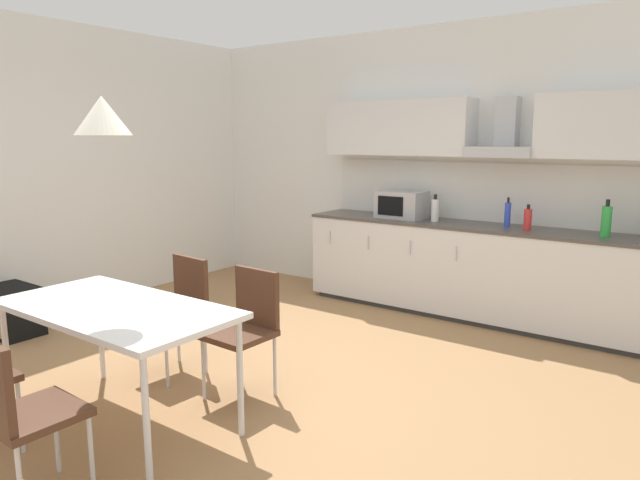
% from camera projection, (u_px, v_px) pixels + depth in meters
% --- Properties ---
extents(ground_plane, '(8.68, 8.32, 0.02)m').
position_uv_depth(ground_plane, '(257.00, 389.00, 4.06)').
color(ground_plane, '#9E754C').
extents(wall_back, '(6.95, 0.10, 2.89)m').
position_uv_depth(wall_back, '(434.00, 167.00, 6.05)').
color(wall_back, white).
rests_on(wall_back, ground_plane).
extents(wall_left, '(0.10, 6.66, 2.89)m').
position_uv_depth(wall_left, '(27.00, 170.00, 5.50)').
color(wall_left, white).
rests_on(wall_left, ground_plane).
extents(kitchen_counter, '(3.86, 0.63, 0.92)m').
position_uv_depth(kitchen_counter, '(491.00, 273.00, 5.48)').
color(kitchen_counter, '#333333').
rests_on(kitchen_counter, ground_plane).
extents(backsplash_tile, '(3.84, 0.02, 0.59)m').
position_uv_depth(backsplash_tile, '(506.00, 193.00, 5.58)').
color(backsplash_tile, silver).
rests_on(backsplash_tile, kitchen_counter).
extents(upper_wall_cabinets, '(3.84, 0.40, 0.56)m').
position_uv_depth(upper_wall_cabinets, '(504.00, 128.00, 5.34)').
color(upper_wall_cabinets, silver).
extents(microwave, '(0.48, 0.35, 0.28)m').
position_uv_depth(microwave, '(402.00, 205.00, 5.95)').
color(microwave, '#ADADB2').
rests_on(microwave, kitchen_counter).
extents(bottle_blue, '(0.06, 0.06, 0.28)m').
position_uv_depth(bottle_blue, '(508.00, 214.00, 5.37)').
color(bottle_blue, blue).
rests_on(bottle_blue, kitchen_counter).
extents(bottle_green, '(0.08, 0.08, 0.32)m').
position_uv_depth(bottle_green, '(606.00, 221.00, 4.81)').
color(bottle_green, green).
rests_on(bottle_green, kitchen_counter).
extents(bottle_white, '(0.08, 0.08, 0.27)m').
position_uv_depth(bottle_white, '(435.00, 210.00, 5.70)').
color(bottle_white, white).
rests_on(bottle_white, kitchen_counter).
extents(bottle_red, '(0.07, 0.07, 0.23)m').
position_uv_depth(bottle_red, '(528.00, 219.00, 5.18)').
color(bottle_red, red).
rests_on(bottle_red, kitchen_counter).
extents(dining_table, '(1.52, 0.78, 0.76)m').
position_uv_depth(dining_table, '(115.00, 313.00, 3.42)').
color(dining_table, white).
rests_on(dining_table, ground_plane).
extents(chair_far_left, '(0.43, 0.43, 0.87)m').
position_uv_depth(chair_far_left, '(180.00, 303.00, 4.27)').
color(chair_far_left, '#4C2D1E').
rests_on(chair_far_left, ground_plane).
extents(chair_far_right, '(0.41, 0.41, 0.87)m').
position_uv_depth(chair_far_right, '(247.00, 320.00, 3.87)').
color(chair_far_right, '#4C2D1E').
rests_on(chair_far_right, ground_plane).
extents(chair_near_right, '(0.41, 0.41, 0.87)m').
position_uv_depth(chair_near_right, '(17.00, 405.00, 2.64)').
color(chair_near_right, '#4C2D1E').
rests_on(chair_near_right, ground_plane).
extents(guitar_amp, '(0.52, 0.37, 0.44)m').
position_uv_depth(guitar_amp, '(12.00, 311.00, 5.12)').
color(guitar_amp, black).
rests_on(guitar_amp, ground_plane).
extents(pendant_lamp, '(0.32, 0.32, 0.22)m').
position_uv_depth(pendant_lamp, '(102.00, 116.00, 3.22)').
color(pendant_lamp, silver).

